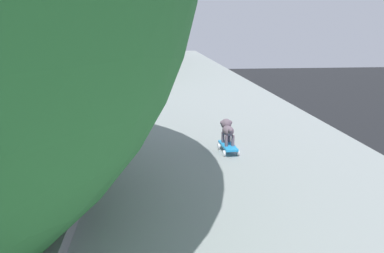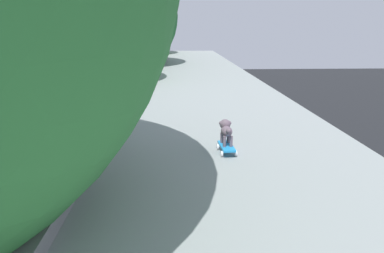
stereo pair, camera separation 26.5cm
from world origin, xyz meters
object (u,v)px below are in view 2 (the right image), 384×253
Objects in this scene: car_grey_fifth at (33,201)px; car_red_taxi_seventh at (78,151)px; city_bus at (53,94)px; small_dog at (226,129)px; toy_skateboard at (226,147)px.

car_grey_fifth reaches higher than car_red_taxi_seventh.
city_bus is 26.88m from small_dog.
car_red_taxi_seventh is 16.82m from small_dog.
small_dog reaches higher than car_red_taxi_seventh.
toy_skateboard is 0.21m from small_dog.
small_dog is (-0.00, 0.06, 0.20)m from toy_skateboard.
car_red_taxi_seventh is at bearing 109.98° from toy_skateboard.
small_dog is at bearing -69.95° from car_red_taxi_seventh.
toy_skateboard is at bearing -69.27° from city_bus.
car_red_taxi_seventh is 10.66m from city_bus.
small_dog reaches higher than city_bus.
toy_skateboard is (9.44, -24.95, 3.52)m from city_bus.
car_grey_fifth is at bearing 122.41° from toy_skateboard.
city_bus reaches higher than car_red_taxi_seventh.
car_grey_fifth is 16.43m from city_bus.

